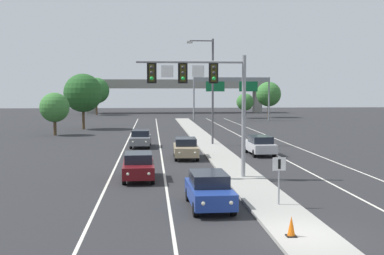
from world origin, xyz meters
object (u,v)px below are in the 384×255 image
Objects in this scene: street_lamp_median at (210,85)px; car_oncoming_grey at (141,138)px; overhead_signal_mast at (206,87)px; highway_sign_gantry at (232,85)px; tree_far_right_b at (269,94)px; car_oncoming_blue at (209,190)px; traffic_cone_median_nose at (291,226)px; median_sign_post at (279,173)px; car_oncoming_tan at (186,148)px; tree_far_left_a at (83,93)px; car_oncoming_darkred at (138,166)px; car_receding_silver at (260,145)px; tree_far_left_c at (96,91)px; tree_far_left_b at (55,107)px; tree_far_right_c at (245,102)px.

car_oncoming_grey is (-6.62, -0.83, -4.97)m from street_lamp_median.
highway_sign_gantry is at bearing 79.30° from overhead_signal_mast.
highway_sign_gantry reaches higher than tree_far_right_b.
traffic_cone_median_nose is at bearing -65.69° from car_oncoming_blue.
car_oncoming_tan is (-3.09, 16.55, -0.77)m from median_sign_post.
car_oncoming_blue is at bearing -96.84° from street_lamp_median.
car_oncoming_darkred is at bearing -77.74° from tree_far_left_a.
tree_far_left_c is at bearing 107.02° from car_receding_silver.
car_oncoming_blue is 0.57× the size of tree_far_left_c.
car_oncoming_grey is at bearing -80.03° from tree_far_left_c.
tree_far_left_b is 0.63× the size of tree_far_left_c.
tree_far_left_c is (-16.53, 89.76, 4.66)m from traffic_cone_median_nose.
car_oncoming_darkred is at bearing 130.39° from median_sign_post.
tree_far_left_a is at bearing -140.31° from tree_far_right_b.
highway_sign_gantry is at bearing 77.77° from street_lamp_median.
tree_far_left_a is at bearing -144.33° from highway_sign_gantry.
overhead_signal_mast is at bearing 108.84° from median_sign_post.
traffic_cone_median_nose is 76.31m from tree_far_right_c.
car_oncoming_grey is (-0.23, 16.93, 0.00)m from car_oncoming_darkred.
car_oncoming_grey is 0.60× the size of tree_far_left_a.
car_oncoming_tan is 47.76m from highway_sign_gantry.
tree_far_left_a is at bearing 122.56° from car_receding_silver.
car_oncoming_tan is 59.50m from tree_far_right_b.
street_lamp_median is 2.22× the size of car_oncoming_blue.
car_oncoming_grey is 0.97× the size of tree_far_right_c.
overhead_signal_mast is 67.99m from tree_far_right_b.
highway_sign_gantry is at bearing 68.90° from car_oncoming_grey.
overhead_signal_mast is 1.60× the size of car_receding_silver.
overhead_signal_mast is 1.44× the size of tree_far_left_b.
median_sign_post is 41.21m from tree_far_left_b.
car_oncoming_darkred is at bearing -104.73° from highway_sign_gantry.
tree_far_left_a is (-14.91, 46.29, 3.32)m from median_sign_post.
car_oncoming_blue is 0.66× the size of tree_far_right_b.
tree_far_right_c is at bearing 80.62° from car_receding_silver.
car_oncoming_tan is at bearing -65.51° from car_oncoming_grey.
car_receding_silver is 33.72m from tree_far_left_a.
street_lamp_median reaches higher than car_oncoming_grey.
overhead_signal_mast is at bearing -97.49° from street_lamp_median.
car_oncoming_grey is at bearing -69.39° from tree_far_left_a.
tree_far_right_c reaches higher than car_oncoming_darkred.
tree_far_right_c is 0.62× the size of tree_far_left_a.
highway_sign_gantry is 13.27m from tree_far_right_b.
tree_far_right_c is at bearing 80.53° from traffic_cone_median_nose.
median_sign_post is 0.49× the size of car_oncoming_tan.
car_receding_silver is at bearing 62.47° from overhead_signal_mast.
car_oncoming_darkred is (-6.39, -17.76, -4.97)m from street_lamp_median.
tree_far_left_a is at bearing 102.26° from car_oncoming_darkred.
street_lamp_median reaches higher than tree_far_left_b.
highway_sign_gantry reaches higher than median_sign_post.
car_oncoming_blue is 47.67m from tree_far_left_a.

